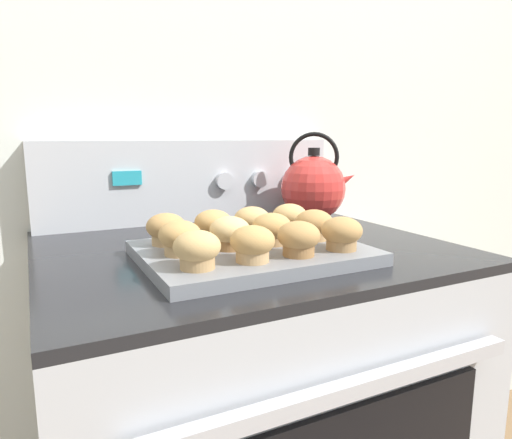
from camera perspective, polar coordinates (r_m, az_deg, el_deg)
wall_back at (r=1.23m, az=-8.91°, el=14.87°), size 8.00×0.05×2.40m
control_panel at (r=1.18m, az=-7.76°, el=4.82°), size 0.76×0.07×0.21m
muffin_pan at (r=0.81m, az=-0.53°, el=-4.18°), size 0.38×0.30×0.02m
muffin_r0_c0 at (r=0.68m, az=-7.37°, el=-3.73°), size 0.07×0.07×0.06m
muffin_r0_c1 at (r=0.71m, az=-0.45°, el=-3.02°), size 0.07×0.07×0.06m
muffin_r0_c2 at (r=0.75m, az=5.36°, el=-2.36°), size 0.07×0.07×0.06m
muffin_r0_c3 at (r=0.80m, az=10.66°, el=-1.70°), size 0.07×0.07×0.06m
muffin_r1_c0 at (r=0.76m, az=-9.48°, el=-2.25°), size 0.07×0.07×0.06m
muffin_r1_c1 at (r=0.79m, az=-3.29°, el=-1.65°), size 0.07×0.07×0.06m
muffin_r1_c2 at (r=0.82m, az=2.00°, el=-1.15°), size 0.07×0.07×0.06m
muffin_r1_c3 at (r=0.87m, az=7.27°, el=-0.63°), size 0.07×0.07×0.06m
muffin_r2_c0 at (r=0.84m, az=-11.18°, el=-1.15°), size 0.07×0.07×0.06m
muffin_r2_c1 at (r=0.86m, az=-5.38°, el=-0.65°), size 0.07×0.07×0.06m
muffin_r2_c2 at (r=0.90m, az=-0.51°, el=-0.18°), size 0.07×0.07×0.06m
muffin_r2_c3 at (r=0.94m, az=4.22°, el=0.25°), size 0.07×0.07×0.06m
tea_kettle at (r=1.19m, az=7.22°, el=4.07°), size 0.19×0.17×0.23m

